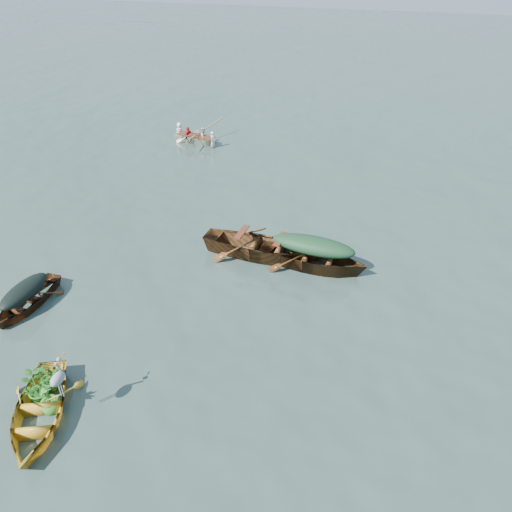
# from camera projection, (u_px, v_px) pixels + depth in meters

# --- Properties ---
(ground) EXTENTS (140.00, 140.00, 0.00)m
(ground) POSITION_uv_depth(u_px,v_px,m) (179.00, 335.00, 12.51)
(ground) COLOR #324640
(ground) RESTS_ON ground
(yellow_dinghy) EXTENTS (2.76, 3.71, 0.93)m
(yellow_dinghy) POSITION_uv_depth(u_px,v_px,m) (41.00, 420.00, 10.30)
(yellow_dinghy) COLOR #C78226
(yellow_dinghy) RESTS_ON ground
(dark_covered_boat) EXTENTS (1.17, 3.13, 0.74)m
(dark_covered_boat) POSITION_uv_depth(u_px,v_px,m) (29.00, 306.00, 13.50)
(dark_covered_boat) COLOR #563314
(dark_covered_boat) RESTS_ON ground
(green_tarp_boat) EXTENTS (4.66, 1.71, 1.08)m
(green_tarp_boat) POSITION_uv_depth(u_px,v_px,m) (312.00, 268.00, 15.07)
(green_tarp_boat) COLOR #472810
(green_tarp_boat) RESTS_ON ground
(open_wooden_boat) EXTENTS (5.15, 1.73, 1.24)m
(open_wooden_boat) POSITION_uv_depth(u_px,v_px,m) (261.00, 257.00, 15.58)
(open_wooden_boat) COLOR brown
(open_wooden_boat) RESTS_ON ground
(rowed_boat) EXTENTS (3.62, 1.75, 0.78)m
(rowed_boat) POSITION_uv_depth(u_px,v_px,m) (197.00, 143.00, 24.30)
(rowed_boat) COLOR white
(rowed_boat) RESTS_ON ground
(dark_tarp_cover) EXTENTS (0.64, 1.72, 0.40)m
(dark_tarp_cover) POSITION_uv_depth(u_px,v_px,m) (23.00, 289.00, 13.19)
(dark_tarp_cover) COLOR black
(dark_tarp_cover) RESTS_ON dark_covered_boat
(green_tarp_cover) EXTENTS (2.56, 0.94, 0.52)m
(green_tarp_cover) POSITION_uv_depth(u_px,v_px,m) (313.00, 245.00, 14.64)
(green_tarp_cover) COLOR #153420
(green_tarp_cover) RESTS_ON green_tarp_boat
(thwart_benches) EXTENTS (2.58, 1.02, 0.04)m
(thwart_benches) POSITION_uv_depth(u_px,v_px,m) (261.00, 239.00, 15.24)
(thwart_benches) COLOR #532213
(thwart_benches) RESTS_ON open_wooden_boat
(heron) EXTENTS (0.42, 0.48, 0.92)m
(heron) POSITION_uv_depth(u_px,v_px,m) (59.00, 385.00, 9.90)
(heron) COLOR #999DA2
(heron) RESTS_ON yellow_dinghy
(dinghy_weeds) EXTENTS (1.01, 1.11, 0.60)m
(dinghy_weeds) POSITION_uv_depth(u_px,v_px,m) (40.00, 374.00, 10.35)
(dinghy_weeds) COLOR #305E18
(dinghy_weeds) RESTS_ON yellow_dinghy
(rowers) EXTENTS (2.58, 1.43, 0.76)m
(rowers) POSITION_uv_depth(u_px,v_px,m) (195.00, 127.00, 23.88)
(rowers) COLOR silver
(rowers) RESTS_ON rowed_boat
(oars) EXTENTS (1.13, 2.67, 0.06)m
(oars) POSITION_uv_depth(u_px,v_px,m) (196.00, 134.00, 24.07)
(oars) COLOR #A8823F
(oars) RESTS_ON rowed_boat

